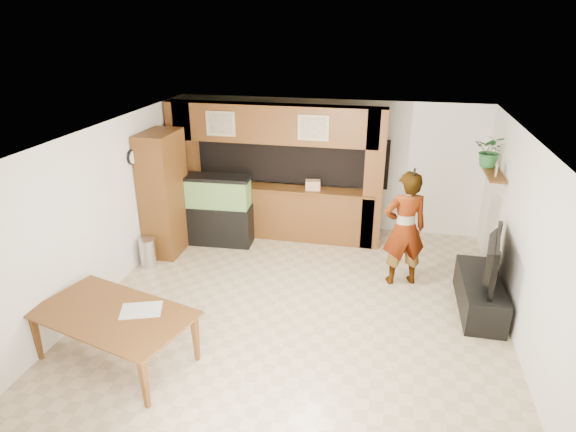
% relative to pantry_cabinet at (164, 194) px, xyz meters
% --- Properties ---
extents(floor, '(6.50, 6.50, 0.00)m').
position_rel_pantry_cabinet_xyz_m(floor, '(2.70, -1.46, -1.12)').
color(floor, '#C5AC88').
rests_on(floor, ground).
extents(ceiling, '(6.50, 6.50, 0.00)m').
position_rel_pantry_cabinet_xyz_m(ceiling, '(2.70, -1.46, 1.48)').
color(ceiling, white).
rests_on(ceiling, wall_back).
extents(wall_back, '(6.00, 0.00, 6.00)m').
position_rel_pantry_cabinet_xyz_m(wall_back, '(2.70, 1.79, 0.18)').
color(wall_back, white).
rests_on(wall_back, floor).
extents(wall_left, '(0.00, 6.50, 6.50)m').
position_rel_pantry_cabinet_xyz_m(wall_left, '(-0.30, -1.46, 0.18)').
color(wall_left, white).
rests_on(wall_left, floor).
extents(wall_right, '(0.00, 6.50, 6.50)m').
position_rel_pantry_cabinet_xyz_m(wall_right, '(5.70, -1.46, 0.18)').
color(wall_right, white).
rests_on(wall_right, floor).
extents(partition, '(4.20, 0.99, 2.60)m').
position_rel_pantry_cabinet_xyz_m(partition, '(1.75, 1.17, 0.20)').
color(partition, brown).
rests_on(partition, floor).
extents(wall_clock, '(0.05, 0.25, 0.25)m').
position_rel_pantry_cabinet_xyz_m(wall_clock, '(-0.27, -0.46, 0.78)').
color(wall_clock, black).
rests_on(wall_clock, wall_left).
extents(wall_shelf, '(0.25, 0.90, 0.04)m').
position_rel_pantry_cabinet_xyz_m(wall_shelf, '(5.55, 0.49, 0.58)').
color(wall_shelf, brown).
rests_on(wall_shelf, wall_right).
extents(pantry_cabinet, '(0.56, 0.91, 2.23)m').
position_rel_pantry_cabinet_xyz_m(pantry_cabinet, '(0.00, 0.00, 0.00)').
color(pantry_cabinet, brown).
rests_on(pantry_cabinet, floor).
extents(trash_can, '(0.28, 0.28, 0.51)m').
position_rel_pantry_cabinet_xyz_m(trash_can, '(-0.08, -0.66, -0.86)').
color(trash_can, '#B2B2B7').
rests_on(trash_can, floor).
extents(aquarium, '(1.22, 0.46, 1.35)m').
position_rel_pantry_cabinet_xyz_m(aquarium, '(0.84, 0.49, -0.46)').
color(aquarium, black).
rests_on(aquarium, floor).
extents(tv_stand, '(0.55, 1.51, 0.50)m').
position_rel_pantry_cabinet_xyz_m(tv_stand, '(5.35, -0.87, -0.86)').
color(tv_stand, black).
rests_on(tv_stand, floor).
extents(television, '(0.41, 1.23, 0.71)m').
position_rel_pantry_cabinet_xyz_m(television, '(5.35, -0.87, -0.26)').
color(television, black).
rests_on(television, tv_stand).
extents(photo_frame, '(0.06, 0.15, 0.20)m').
position_rel_pantry_cabinet_xyz_m(photo_frame, '(5.55, 0.33, 0.70)').
color(photo_frame, tan).
rests_on(photo_frame, wall_shelf).
extents(potted_plant, '(0.63, 0.59, 0.55)m').
position_rel_pantry_cabinet_xyz_m(potted_plant, '(5.52, 0.81, 0.88)').
color(potted_plant, '#2A6932').
rests_on(potted_plant, wall_shelf).
extents(person, '(0.80, 0.64, 1.90)m').
position_rel_pantry_cabinet_xyz_m(person, '(4.21, -0.30, -0.16)').
color(person, tan).
rests_on(person, floor).
extents(microphone, '(0.03, 0.09, 0.15)m').
position_rel_pantry_cabinet_xyz_m(microphone, '(4.26, -0.46, 0.82)').
color(microphone, black).
rests_on(microphone, person).
extents(dining_table, '(2.20, 1.59, 0.70)m').
position_rel_pantry_cabinet_xyz_m(dining_table, '(0.70, -3.07, -0.77)').
color(dining_table, brown).
rests_on(dining_table, floor).
extents(newspaper_a, '(0.58, 0.50, 0.01)m').
position_rel_pantry_cabinet_xyz_m(newspaper_a, '(1.03, -2.91, -0.42)').
color(newspaper_a, silver).
rests_on(newspaper_a, dining_table).
extents(counter_box, '(0.30, 0.22, 0.18)m').
position_rel_pantry_cabinet_xyz_m(counter_box, '(2.53, 0.99, 0.02)').
color(counter_box, tan).
rests_on(counter_box, partition).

